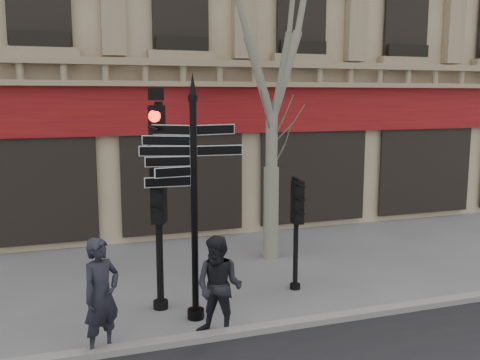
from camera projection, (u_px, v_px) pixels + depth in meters
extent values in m
plane|color=slate|center=(239.00, 302.00, 10.45)|extent=(80.00, 80.00, 0.00)
cube|color=gray|center=(266.00, 328.00, 9.13)|extent=(80.00, 0.25, 0.12)
cube|color=maroon|center=(182.00, 110.00, 14.45)|extent=(28.00, 0.25, 1.30)
cube|color=#8D775B|center=(183.00, 73.00, 14.09)|extent=(28.00, 0.35, 0.74)
cylinder|color=black|center=(194.00, 213.00, 9.37)|extent=(0.12, 0.12, 3.89)
cylinder|color=black|center=(196.00, 314.00, 9.66)|extent=(0.30, 0.30, 0.17)
cone|color=black|center=(193.00, 84.00, 9.02)|extent=(0.13, 0.13, 0.39)
cylinder|color=black|center=(159.00, 211.00, 9.83)|extent=(0.13, 0.13, 3.79)
cylinder|color=black|center=(161.00, 304.00, 10.12)|extent=(0.28, 0.28, 0.15)
cube|color=black|center=(158.00, 195.00, 9.79)|extent=(0.55, 0.48, 1.03)
cube|color=black|center=(157.00, 134.00, 9.62)|extent=(0.55, 0.48, 1.03)
sphere|color=#FF0C05|center=(156.00, 119.00, 9.57)|extent=(0.22, 0.22, 0.22)
cube|color=black|center=(156.00, 94.00, 9.50)|extent=(0.34, 0.37, 0.22)
cylinder|color=black|center=(296.00, 236.00, 10.97)|extent=(0.11, 0.11, 2.28)
cylinder|color=black|center=(295.00, 286.00, 11.14)|extent=(0.24, 0.24, 0.13)
cube|color=black|center=(296.00, 202.00, 10.86)|extent=(0.41, 0.31, 0.87)
cylinder|color=gray|center=(271.00, 213.00, 13.13)|extent=(0.37, 0.37, 2.27)
cylinder|color=gray|center=(272.00, 142.00, 12.86)|extent=(0.29, 0.29, 1.44)
imported|color=black|center=(101.00, 296.00, 8.23)|extent=(0.81, 0.75, 1.85)
imported|color=black|center=(219.00, 287.00, 8.84)|extent=(1.05, 1.02, 1.71)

